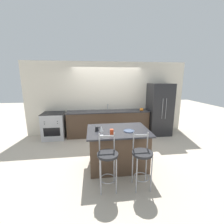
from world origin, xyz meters
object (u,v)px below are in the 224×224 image
Objects in this scene: dinner_plate at (129,131)px; pumpkin_decoration at (142,109)px; wine_glass at (101,129)px; tumbler_cup at (112,132)px; refrigerator at (159,109)px; coffee_mug at (97,129)px; oven_range at (54,126)px; bar_stool_near at (108,160)px; bar_stool_far at (142,159)px.

dinner_plate is 1.81× the size of pumpkin_decoration.
wine_glass reaches higher than tumbler_cup.
refrigerator is at bearing 6.31° from pumpkin_decoration.
dinner_plate is at bearing -10.63° from coffee_mug.
refrigerator is 7.65× the size of dinner_plate.
coffee_mug is at bearing -131.99° from pumpkin_decoration.
refrigerator is at bearing -0.48° from oven_range.
bar_stool_near is 0.89m from coffee_mug.
wine_glass is 1.82× the size of coffee_mug.
bar_stool_far is at bearing -107.80° from pumpkin_decoration.
bar_stool_near is 0.61m from tumbler_cup.
refrigerator is at bearing 44.52° from wine_glass.
tumbler_cup is (0.30, -0.34, 0.02)m from coffee_mug.
bar_stool_near is at bearing -129.11° from refrigerator.
pumpkin_decoration is (1.52, 2.67, 0.38)m from bar_stool_near.
pumpkin_decoration is at bearing -2.03° from oven_range.
wine_glass is at bearing 176.85° from tumbler_cup.
tumbler_cup reaches higher than dinner_plate.
bar_stool_far is 4.33× the size of dinner_plate.
dinner_plate is (-1.68, -2.09, -0.03)m from refrigerator.
wine_glass is at bearing -56.08° from oven_range.
bar_stool_far reaches higher than oven_range.
refrigerator reaches higher than tumbler_cup.
wine_glass is (1.55, -2.31, 0.60)m from oven_range.
wine_glass is (-0.73, 0.51, 0.46)m from bar_stool_far.
bar_stool_near reaches higher than pumpkin_decoration.
bar_stool_near is (1.63, -2.78, 0.15)m from oven_range.
bar_stool_near is 8.25× the size of tumbler_cup.
oven_range is 3.23m from bar_stool_near.
bar_stool_far reaches higher than dinner_plate.
bar_stool_near reaches higher than oven_range.
bar_stool_far is 1.22m from coffee_mug.
wine_glass reaches higher than dinner_plate.
refrigerator is 16.59× the size of coffee_mug.
pumpkin_decoration is at bearing 57.93° from tumbler_cup.
refrigerator is at bearing 39.10° from coffee_mug.
coffee_mug reaches higher than oven_range.
oven_range is at bearing 177.97° from pumpkin_decoration.
refrigerator is 3.22m from bar_stool_far.
coffee_mug is at bearing -140.90° from refrigerator.
coffee_mug is at bearing 134.55° from bar_stool_far.
wine_glass reaches higher than oven_range.
tumbler_cup reaches higher than oven_range.
refrigerator is at bearing 60.34° from bar_stool_far.
dinner_plate is at bearing 16.39° from wine_glass.
bar_stool_near is 9.40× the size of coffee_mug.
coffee_mug is (-2.40, -1.95, 0.01)m from refrigerator.
wine_glass is 2.72m from pumpkin_decoration.
bar_stool_far is 0.77m from dinner_plate.
coffee_mug is (-0.17, 0.80, 0.36)m from bar_stool_near.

